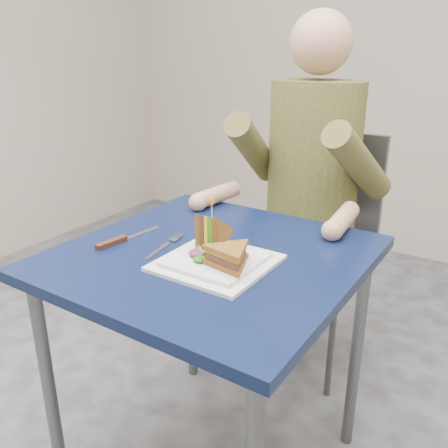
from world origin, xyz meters
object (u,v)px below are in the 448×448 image
Objects in this scene: table at (212,279)px; knife at (117,241)px; plate at (216,261)px; fork at (164,246)px; diner at (312,144)px; chair at (318,232)px; sandwich_flat at (230,257)px; sandwich_upright at (212,235)px.

knife is (-0.25, -0.09, 0.09)m from table.
fork is at bearing 176.22° from plate.
chair is at bearing 90.00° from diner.
knife is at bearing -160.42° from fork.
chair is 5.94× the size of sandwich_flat.
table is 0.12m from plate.
table is 0.19m from sandwich_flat.
knife is at bearing -163.35° from sandwich_upright.
diner is (-0.00, 0.63, 0.26)m from table.
sandwich_flat is (0.11, -0.08, 0.12)m from table.
diner reaches higher than sandwich_upright.
table is 0.13m from sandwich_upright.
chair reaches higher than sandwich_flat.
diner is 0.73m from sandwich_flat.
sandwich_upright is (0.01, -0.76, 0.24)m from chair.
sandwich_upright is at bearing -46.38° from table.
sandwich_flat reaches higher than table.
sandwich_upright is at bearing -89.14° from chair.
knife is (-0.26, -0.08, -0.05)m from sandwich_upright.
plate is at bearing -85.45° from diner.
fork is (-0.23, 0.04, -0.04)m from sandwich_flat.
plate reaches higher than table.
diner is 0.71m from fork.
plate is at bearing -86.09° from chair.
plate is 0.08m from sandwich_upright.
sandwich_flat is (0.11, -0.83, 0.23)m from chair.
fork is at bearing -159.98° from table.
chair is 0.79m from sandwich_upright.
diner is at bearing -90.00° from chair.
chair is 4.19× the size of knife.
diner reaches higher than sandwich_flat.
chair reaches higher than fork.
chair is at bearing 90.00° from table.
knife is at bearing -109.25° from diner.
sandwich_upright is 0.83× the size of fork.
sandwich_upright is at bearing -88.99° from diner.
diner is at bearing 98.75° from sandwich_flat.
plate is 1.66× the size of sandwich_flat.
sandwich_upright is (-0.10, 0.07, 0.01)m from sandwich_flat.
sandwich_flat is at bearing -8.96° from fork.
sandwich_upright is 0.15m from fork.
diner is at bearing 91.01° from sandwich_upright.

